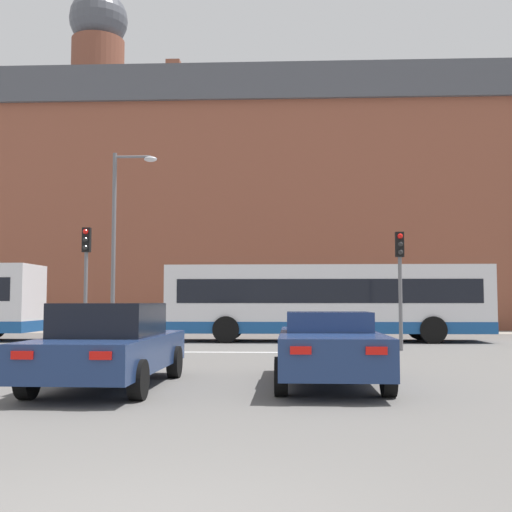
# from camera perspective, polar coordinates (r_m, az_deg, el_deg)

# --- Properties ---
(stop_line_strip) EXTENTS (7.67, 0.30, 0.01)m
(stop_line_strip) POSITION_cam_1_polar(r_m,az_deg,el_deg) (19.72, -0.53, -8.55)
(stop_line_strip) COLOR silver
(stop_line_strip) RESTS_ON ground_plane
(far_pavement) EXTENTS (68.52, 2.50, 0.01)m
(far_pavement) POSITION_cam_1_polar(r_m,az_deg,el_deg) (32.13, 0.65, -6.82)
(far_pavement) COLOR gray
(far_pavement) RESTS_ON ground_plane
(brick_civic_building) EXTENTS (41.83, 13.59, 22.41)m
(brick_civic_building) POSITION_cam_1_polar(r_m,az_deg,el_deg) (41.82, 3.70, 4.28)
(brick_civic_building) COLOR brown
(brick_civic_building) RESTS_ON ground_plane
(car_saloon_left) EXTENTS (2.07, 4.92, 1.51)m
(car_saloon_left) POSITION_cam_1_polar(r_m,az_deg,el_deg) (12.00, -12.83, -7.69)
(car_saloon_left) COLOR navy
(car_saloon_left) RESTS_ON ground_plane
(car_roadster_right) EXTENTS (2.00, 4.89, 1.35)m
(car_roadster_right) POSITION_cam_1_polar(r_m,az_deg,el_deg) (12.17, 6.51, -8.05)
(car_roadster_right) COLOR navy
(car_roadster_right) RESTS_ON ground_plane
(bus_crossing_lead) EXTENTS (12.39, 2.69, 2.94)m
(bus_crossing_lead) POSITION_cam_1_polar(r_m,az_deg,el_deg) (25.26, 6.28, -3.98)
(bus_crossing_lead) COLOR silver
(bus_crossing_lead) RESTS_ON ground_plane
(traffic_light_near_right) EXTENTS (0.26, 0.31, 3.76)m
(traffic_light_near_right) POSITION_cam_1_polar(r_m,az_deg,el_deg) (20.84, 12.69, -1.20)
(traffic_light_near_right) COLOR slate
(traffic_light_near_right) RESTS_ON ground_plane
(traffic_light_near_left) EXTENTS (0.26, 0.31, 3.95)m
(traffic_light_near_left) POSITION_cam_1_polar(r_m,az_deg,el_deg) (21.50, -14.89, -0.94)
(traffic_light_near_left) COLOR slate
(traffic_light_near_left) RESTS_ON ground_plane
(street_lamp_junction) EXTENTS (1.73, 0.36, 7.33)m
(street_lamp_junction) POSITION_cam_1_polar(r_m,az_deg,el_deg) (25.36, -11.94, 2.54)
(street_lamp_junction) COLOR slate
(street_lamp_junction) RESTS_ON ground_plane
(pedestrian_waiting) EXTENTS (0.41, 0.45, 1.63)m
(pedestrian_waiting) POSITION_cam_1_polar(r_m,az_deg,el_deg) (31.71, -4.46, -5.14)
(pedestrian_waiting) COLOR brown
(pedestrian_waiting) RESTS_ON ground_plane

